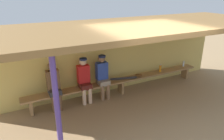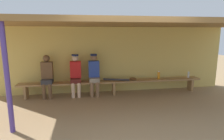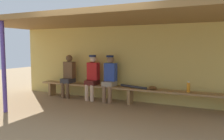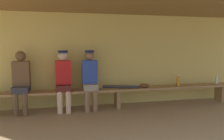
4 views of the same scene
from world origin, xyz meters
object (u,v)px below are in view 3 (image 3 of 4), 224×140
(player_near_post, at_px, (68,74))
(player_in_white, at_px, (110,76))
(baseball_glove_tan, at_px, (153,88))
(water_bottle_clear, at_px, (188,87))
(baseball_bat, at_px, (133,87))
(player_in_red, at_px, (92,75))
(bench, at_px, (130,90))
(support_post, at_px, (4,67))

(player_near_post, bearing_deg, player_in_white, 0.02)
(player_near_post, height_order, baseball_glove_tan, player_near_post)
(water_bottle_clear, height_order, baseball_bat, water_bottle_clear)
(player_in_white, bearing_deg, player_in_red, 180.00)
(player_in_red, bearing_deg, water_bottle_clear, -0.21)
(bench, relative_size, player_in_white, 4.46)
(support_post, bearing_deg, baseball_glove_tan, 33.90)
(support_post, distance_m, player_near_post, 2.16)
(bench, xyz_separation_m, water_bottle_clear, (1.55, -0.01, 0.20))
(bench, bearing_deg, player_in_red, 179.83)
(player_near_post, bearing_deg, player_in_red, 0.03)
(player_near_post, bearing_deg, baseball_glove_tan, -0.58)
(water_bottle_clear, xyz_separation_m, baseball_glove_tan, (-0.90, -0.02, -0.08))
(baseball_bat, bearing_deg, baseball_glove_tan, 13.63)
(bench, height_order, player_near_post, player_near_post)
(bench, distance_m, baseball_glove_tan, 0.66)
(bench, bearing_deg, player_in_white, 179.68)
(water_bottle_clear, xyz_separation_m, baseball_bat, (-1.46, 0.01, -0.10))
(bench, height_order, water_bottle_clear, water_bottle_clear)
(bench, relative_size, baseball_glove_tan, 25.00)
(player_in_white, relative_size, baseball_glove_tan, 5.60)
(support_post, distance_m, baseball_bat, 3.35)
(player_near_post, distance_m, baseball_bat, 2.19)
(baseball_bat, bearing_deg, support_post, -124.19)
(bench, distance_m, player_near_post, 2.12)
(support_post, bearing_deg, water_bottle_clear, 27.67)
(player_in_red, xyz_separation_m, baseball_glove_tan, (1.87, -0.03, -0.24))
(water_bottle_clear, relative_size, baseball_bat, 0.31)
(player_in_red, bearing_deg, bench, -0.17)
(support_post, xyz_separation_m, player_near_post, (0.35, 2.10, -0.37))
(player_in_white, relative_size, player_in_red, 1.00)
(support_post, bearing_deg, player_near_post, 80.51)
(support_post, xyz_separation_m, player_in_white, (1.80, 2.10, -0.35))
(player_near_post, bearing_deg, water_bottle_clear, -0.15)
(baseball_glove_tan, bearing_deg, water_bottle_clear, 19.15)
(support_post, height_order, player_in_white, support_post)
(baseball_glove_tan, bearing_deg, support_post, -128.08)
(player_near_post, bearing_deg, support_post, -99.49)
(player_in_white, bearing_deg, player_near_post, -179.98)
(baseball_glove_tan, bearing_deg, player_in_white, -163.23)
(player_in_red, height_order, baseball_glove_tan, player_in_red)
(player_near_post, height_order, baseball_bat, player_near_post)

